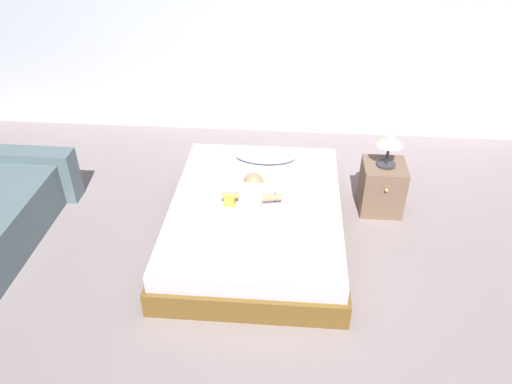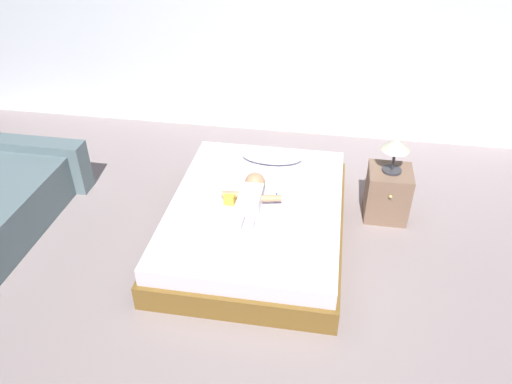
{
  "view_description": "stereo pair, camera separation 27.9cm",
  "coord_description": "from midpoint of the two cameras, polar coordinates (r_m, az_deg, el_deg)",
  "views": [
    {
      "loc": [
        0.16,
        -2.28,
        2.71
      ],
      "look_at": [
        -0.1,
        1.0,
        0.45
      ],
      "focal_mm": 34.63,
      "sensor_mm": 36.0,
      "label": 1
    },
    {
      "loc": [
        0.44,
        -2.25,
        2.71
      ],
      "look_at": [
        -0.1,
        1.0,
        0.45
      ],
      "focal_mm": 34.63,
      "sensor_mm": 36.0,
      "label": 2
    }
  ],
  "objects": [
    {
      "name": "ground_plane",
      "position": [
        3.55,
        1.27,
        -15.35
      ],
      "size": [
        8.0,
        8.0,
        0.0
      ],
      "primitive_type": "plane",
      "color": "gray"
    },
    {
      "name": "wall_behind_bed",
      "position": [
        5.46,
        6.34,
        19.45
      ],
      "size": [
        8.0,
        0.12,
        2.62
      ],
      "primitive_type": "cube",
      "color": "silver",
      "rests_on": "ground_plane"
    },
    {
      "name": "bed",
      "position": [
        4.15,
        1.92,
        -3.2
      ],
      "size": [
        1.44,
        1.95,
        0.35
      ],
      "color": "brown",
      "rests_on": "ground_plane"
    },
    {
      "name": "pillow",
      "position": [
        4.58,
        3.59,
        4.14
      ],
      "size": [
        0.56,
        0.27,
        0.1
      ],
      "color": "white",
      "rests_on": "bed"
    },
    {
      "name": "baby",
      "position": [
        4.0,
        1.48,
        -0.43
      ],
      "size": [
        0.5,
        0.63,
        0.17
      ],
      "color": "white",
      "rests_on": "bed"
    },
    {
      "name": "toothbrush",
      "position": [
        4.11,
        4.28,
        -0.54
      ],
      "size": [
        0.02,
        0.15,
        0.02
      ],
      "color": "blue",
      "rests_on": "bed"
    },
    {
      "name": "nightstand",
      "position": [
        4.55,
        16.65,
        -0.18
      ],
      "size": [
        0.37,
        0.4,
        0.46
      ],
      "color": "#80614C",
      "rests_on": "ground_plane"
    },
    {
      "name": "lamp",
      "position": [
        4.31,
        17.67,
        4.96
      ],
      "size": [
        0.24,
        0.24,
        0.31
      ],
      "color": "#333338",
      "rests_on": "nightstand"
    },
    {
      "name": "toy_block",
      "position": [
        4.01,
        -1.04,
        -0.82
      ],
      "size": [
        0.09,
        0.09,
        0.09
      ],
      "color": "gold",
      "rests_on": "bed"
    }
  ]
}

